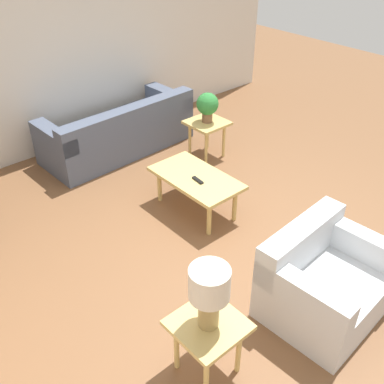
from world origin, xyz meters
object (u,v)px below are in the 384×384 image
(side_table_lamp, at_px, (208,331))
(side_table_plant, at_px, (207,128))
(coffee_table, at_px, (196,180))
(potted_plant, at_px, (207,105))
(sofa, at_px, (119,132))
(armchair, at_px, (323,282))
(table_lamp, at_px, (209,290))

(side_table_lamp, bearing_deg, side_table_plant, -42.73)
(coffee_table, xyz_separation_m, potted_plant, (0.83, -0.94, 0.35))
(sofa, bearing_deg, side_table_lamp, 64.29)
(armchair, distance_m, table_lamp, 1.27)
(coffee_table, height_order, potted_plant, potted_plant)
(armchair, bearing_deg, table_lamp, 167.24)
(sofa, height_order, potted_plant, potted_plant)
(sofa, distance_m, coffee_table, 1.74)
(side_table_lamp, distance_m, table_lamp, 0.41)
(side_table_lamp, xyz_separation_m, table_lamp, (-0.00, 0.00, 0.41))
(armchair, xyz_separation_m, coffee_table, (1.77, -0.16, 0.09))
(potted_plant, xyz_separation_m, table_lamp, (-2.41, 2.23, 0.10))
(side_table_lamp, distance_m, potted_plant, 3.30)
(potted_plant, distance_m, table_lamp, 3.29)
(table_lamp, bearing_deg, sofa, -23.51)
(armchair, relative_size, potted_plant, 2.68)
(side_table_lamp, bearing_deg, coffee_table, -39.31)
(coffee_table, height_order, side_table_lamp, side_table_lamp)
(sofa, distance_m, table_lamp, 3.65)
(coffee_table, height_order, side_table_plant, side_table_plant)
(side_table_lamp, bearing_deg, potted_plant, -42.73)
(sofa, xyz_separation_m, potted_plant, (-0.89, -0.79, 0.46))
(coffee_table, xyz_separation_m, side_table_lamp, (-1.58, 1.29, 0.03))
(armchair, height_order, side_table_plant, armchair)
(sofa, distance_m, armchair, 3.51)
(potted_plant, bearing_deg, table_lamp, 137.27)
(table_lamp, bearing_deg, side_table_lamp, 0.00)
(table_lamp, bearing_deg, armchair, -99.35)
(side_table_plant, bearing_deg, sofa, 41.52)
(side_table_plant, bearing_deg, table_lamp, 137.27)
(armchair, bearing_deg, sofa, 81.59)
(sofa, height_order, side_table_lamp, sofa)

